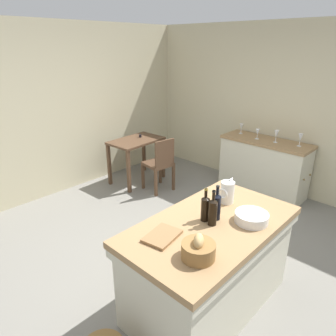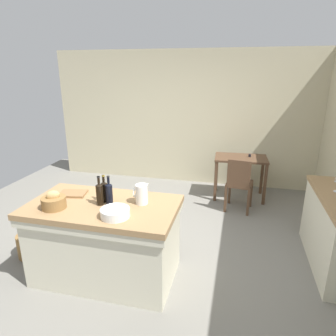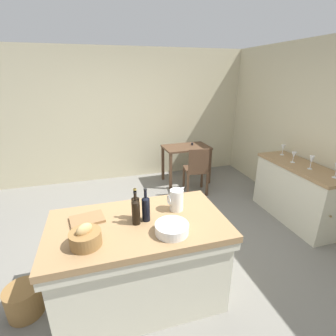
% 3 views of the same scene
% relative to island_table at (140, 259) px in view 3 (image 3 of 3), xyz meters
% --- Properties ---
extents(ground_plane, '(6.76, 6.76, 0.00)m').
position_rel_island_table_xyz_m(ground_plane, '(0.26, 0.65, -0.47)').
color(ground_plane, slate).
extents(wall_back, '(5.32, 0.12, 2.60)m').
position_rel_island_table_xyz_m(wall_back, '(0.26, 3.25, 0.83)').
color(wall_back, beige).
rests_on(wall_back, ground).
extents(wall_right, '(0.12, 5.20, 2.60)m').
position_rel_island_table_xyz_m(wall_right, '(2.86, 0.65, 0.83)').
color(wall_right, beige).
rests_on(wall_right, ground).
extents(island_table, '(1.58, 0.89, 0.87)m').
position_rel_island_table_xyz_m(island_table, '(0.00, 0.00, 0.00)').
color(island_table, '#99754C').
rests_on(island_table, ground).
extents(side_cabinet, '(0.52, 1.39, 0.88)m').
position_rel_island_table_xyz_m(side_cabinet, '(2.52, 0.79, -0.03)').
color(side_cabinet, '#99754C').
rests_on(side_cabinet, ground).
extents(writing_desk, '(0.92, 0.60, 0.81)m').
position_rel_island_table_xyz_m(writing_desk, '(1.40, 2.59, 0.16)').
color(writing_desk, '#513826').
rests_on(writing_desk, ground).
extents(wooden_chair, '(0.45, 0.45, 0.90)m').
position_rel_island_table_xyz_m(wooden_chair, '(1.40, 2.01, 0.02)').
color(wooden_chair, '#513826').
rests_on(wooden_chair, ground).
extents(pitcher, '(0.17, 0.13, 0.25)m').
position_rel_island_table_xyz_m(pitcher, '(0.39, 0.12, 0.51)').
color(pitcher, white).
rests_on(pitcher, island_table).
extents(wash_bowl, '(0.28, 0.28, 0.08)m').
position_rel_island_table_xyz_m(wash_bowl, '(0.24, -0.23, 0.44)').
color(wash_bowl, white).
rests_on(wash_bowl, island_table).
extents(bread_basket, '(0.24, 0.24, 0.19)m').
position_rel_island_table_xyz_m(bread_basket, '(-0.44, -0.20, 0.47)').
color(bread_basket, olive).
rests_on(bread_basket, island_table).
extents(cutting_board, '(0.32, 0.26, 0.02)m').
position_rel_island_table_xyz_m(cutting_board, '(-0.43, 0.16, 0.41)').
color(cutting_board, olive).
rests_on(cutting_board, island_table).
extents(wine_bottle_dark, '(0.07, 0.07, 0.32)m').
position_rel_island_table_xyz_m(wine_bottle_dark, '(0.08, 0.01, 0.53)').
color(wine_bottle_dark, black).
rests_on(wine_bottle_dark, island_table).
extents(wine_bottle_amber, '(0.07, 0.07, 0.30)m').
position_rel_island_table_xyz_m(wine_bottle_amber, '(-0.00, 0.07, 0.52)').
color(wine_bottle_amber, black).
rests_on(wine_bottle_amber, island_table).
extents(wine_bottle_green, '(0.07, 0.07, 0.31)m').
position_rel_island_table_xyz_m(wine_bottle_green, '(-0.02, -0.01, 0.53)').
color(wine_bottle_green, black).
rests_on(wine_bottle_green, island_table).
extents(wine_glass_left, '(0.07, 0.07, 0.19)m').
position_rel_island_table_xyz_m(wine_glass_left, '(2.50, 0.64, 0.54)').
color(wine_glass_left, white).
rests_on(wine_glass_left, side_cabinet).
extents(wine_glass_middle, '(0.07, 0.07, 0.16)m').
position_rel_island_table_xyz_m(wine_glass_middle, '(2.47, 0.93, 0.52)').
color(wine_glass_middle, white).
rests_on(wine_glass_middle, side_cabinet).
extents(wine_glass_right, '(0.07, 0.07, 0.16)m').
position_rel_island_table_xyz_m(wine_glass_right, '(2.57, 1.28, 0.52)').
color(wine_glass_right, white).
rests_on(wine_glass_right, side_cabinet).
extents(wicker_hamper, '(0.32, 0.32, 0.29)m').
position_rel_island_table_xyz_m(wicker_hamper, '(-1.08, 0.12, -0.33)').
color(wicker_hamper, olive).
rests_on(wicker_hamper, ground).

